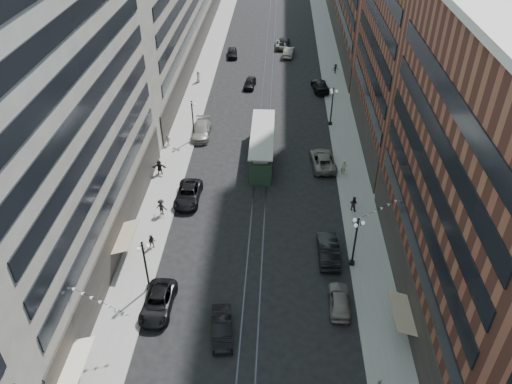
% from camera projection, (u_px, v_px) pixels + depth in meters
% --- Properties ---
extents(ground, '(220.00, 220.00, 0.00)m').
position_uv_depth(ground, '(265.00, 124.00, 70.28)').
color(ground, black).
rests_on(ground, ground).
extents(sidewalk_west, '(4.00, 180.00, 0.15)m').
position_uv_depth(sidewalk_west, '(197.00, 92.00, 78.79)').
color(sidewalk_west, gray).
rests_on(sidewalk_west, ground).
extents(sidewalk_east, '(4.00, 180.00, 0.15)m').
position_uv_depth(sidewalk_east, '(337.00, 95.00, 77.93)').
color(sidewalk_east, gray).
rests_on(sidewalk_east, ground).
extents(rail_west, '(0.12, 180.00, 0.02)m').
position_uv_depth(rail_west, '(262.00, 94.00, 78.42)').
color(rail_west, '#2D2D33').
rests_on(rail_west, ground).
extents(rail_east, '(0.12, 180.00, 0.02)m').
position_uv_depth(rail_east, '(271.00, 94.00, 78.37)').
color(rail_east, '#2D2D33').
rests_on(rail_east, ground).
extents(building_west_mid, '(8.00, 36.00, 28.00)m').
position_uv_depth(building_west_mid, '(48.00, 122.00, 40.87)').
color(building_west_mid, '#A39E91').
rests_on(building_west_mid, ground).
extents(building_east_mid, '(8.00, 30.00, 24.00)m').
position_uv_depth(building_east_mid, '(482.00, 188.00, 36.65)').
color(building_east_mid, brown).
rests_on(building_east_mid, ground).
extents(lamppost_sw_far, '(1.03, 1.14, 5.52)m').
position_uv_depth(lamppost_sw_far, '(145.00, 264.00, 42.86)').
color(lamppost_sw_far, black).
rests_on(lamppost_sw_far, sidewalk_west).
extents(lamppost_sw_mid, '(1.03, 1.14, 5.52)m').
position_uv_depth(lamppost_sw_mid, '(193.00, 119.00, 64.78)').
color(lamppost_sw_mid, black).
rests_on(lamppost_sw_mid, sidewalk_west).
extents(lamppost_se_far, '(1.03, 1.14, 5.52)m').
position_uv_depth(lamppost_se_far, '(355.00, 240.00, 45.39)').
color(lamppost_se_far, black).
rests_on(lamppost_se_far, sidewalk_east).
extents(lamppost_se_mid, '(1.03, 1.14, 5.52)m').
position_uv_depth(lamppost_se_mid, '(332.00, 105.00, 68.12)').
color(lamppost_se_mid, black).
rests_on(lamppost_se_mid, sidewalk_east).
extents(streetcar, '(2.82, 12.75, 3.53)m').
position_uv_depth(streetcar, '(262.00, 146.00, 61.99)').
color(streetcar, '#243828').
rests_on(streetcar, ground).
extents(car_2, '(2.62, 5.43, 1.49)m').
position_uv_depth(car_2, '(158.00, 303.00, 42.42)').
color(car_2, black).
rests_on(car_2, ground).
extents(car_4, '(1.91, 4.52, 1.53)m').
position_uv_depth(car_4, '(339.00, 300.00, 42.61)').
color(car_4, '#67635B').
rests_on(car_4, ground).
extents(car_5, '(2.19, 4.76, 1.51)m').
position_uv_depth(car_5, '(222.00, 328.00, 40.25)').
color(car_5, black).
rests_on(car_5, ground).
extents(pedestrian_2, '(0.78, 0.49, 1.52)m').
position_uv_depth(pedestrian_2, '(152.00, 242.00, 48.53)').
color(pedestrian_2, black).
rests_on(pedestrian_2, sidewalk_west).
extents(car_7, '(2.67, 5.66, 1.57)m').
position_uv_depth(car_7, '(188.00, 194.00, 55.15)').
color(car_7, black).
rests_on(car_7, ground).
extents(car_8, '(2.52, 5.85, 1.68)m').
position_uv_depth(car_8, '(201.00, 130.00, 67.01)').
color(car_8, gray).
rests_on(car_8, ground).
extents(car_9, '(2.20, 4.57, 1.51)m').
position_uv_depth(car_9, '(232.00, 53.00, 91.07)').
color(car_9, black).
rests_on(car_9, ground).
extents(car_10, '(1.97, 5.40, 1.77)m').
position_uv_depth(car_10, '(328.00, 250.00, 47.62)').
color(car_10, black).
rests_on(car_10, ground).
extents(car_11, '(3.30, 6.22, 1.66)m').
position_uv_depth(car_11, '(323.00, 160.00, 60.90)').
color(car_11, '#626157').
rests_on(car_11, ground).
extents(car_12, '(2.99, 5.86, 1.63)m').
position_uv_depth(car_12, '(320.00, 85.00, 79.06)').
color(car_12, black).
rests_on(car_12, ground).
extents(car_13, '(2.08, 4.34, 1.43)m').
position_uv_depth(car_13, '(250.00, 83.00, 80.10)').
color(car_13, black).
rests_on(car_13, ground).
extents(car_14, '(2.30, 5.08, 1.62)m').
position_uv_depth(car_14, '(289.00, 52.00, 91.29)').
color(car_14, slate).
rests_on(car_14, ground).
extents(pedestrian_5, '(1.72, 0.59, 1.82)m').
position_uv_depth(pedestrian_5, '(159.00, 167.00, 59.13)').
color(pedestrian_5, black).
rests_on(pedestrian_5, sidewalk_west).
extents(pedestrian_6, '(1.01, 0.68, 1.58)m').
position_uv_depth(pedestrian_6, '(168.00, 140.00, 64.62)').
color(pedestrian_6, '#BDAF9C').
rests_on(pedestrian_6, sidewalk_west).
extents(pedestrian_7, '(0.96, 0.83, 1.74)m').
position_uv_depth(pedestrian_7, '(353.00, 204.00, 53.37)').
color(pedestrian_7, black).
rests_on(pedestrian_7, sidewalk_east).
extents(pedestrian_8, '(0.80, 0.68, 1.86)m').
position_uv_depth(pedestrian_8, '(343.00, 167.00, 59.18)').
color(pedestrian_8, '#AEA390').
rests_on(pedestrian_8, sidewalk_east).
extents(pedestrian_9, '(1.09, 0.64, 1.58)m').
position_uv_depth(pedestrian_9, '(335.00, 69.00, 84.38)').
color(pedestrian_9, black).
rests_on(pedestrian_9, sidewalk_east).
extents(car_extra_0, '(2.39, 5.37, 1.79)m').
position_uv_depth(car_extra_0, '(284.00, 42.00, 95.47)').
color(car_extra_0, black).
rests_on(car_extra_0, ground).
extents(car_extra_1, '(2.36, 5.12, 1.42)m').
position_uv_depth(car_extra_1, '(282.00, 44.00, 95.15)').
color(car_extra_1, gray).
rests_on(car_extra_1, ground).
extents(pedestrian_extra_0, '(0.93, 1.05, 1.89)m').
position_uv_depth(pedestrian_extra_0, '(198.00, 77.00, 81.27)').
color(pedestrian_extra_0, '#AEA590').
rests_on(pedestrian_extra_0, sidewalk_west).
extents(pedestrian_extra_1, '(1.30, 0.77, 1.88)m').
position_uv_depth(pedestrian_extra_1, '(161.00, 207.00, 52.75)').
color(pedestrian_extra_1, black).
rests_on(pedestrian_extra_1, sidewalk_west).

